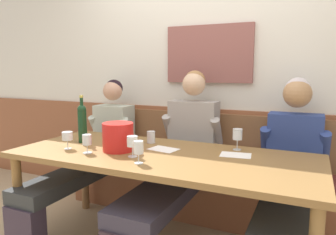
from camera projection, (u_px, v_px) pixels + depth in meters
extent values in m
cube|color=silver|center=(205.00, 64.00, 3.04)|extent=(6.80, 0.08, 2.80)
cube|color=#89524C|center=(209.00, 54.00, 2.96)|extent=(0.82, 0.04, 0.53)
cube|color=brown|center=(202.00, 158.00, 3.13)|extent=(6.80, 0.03, 0.98)
cube|color=brown|center=(194.00, 191.00, 2.97)|extent=(2.46, 0.42, 0.44)
cube|color=maroon|center=(194.00, 166.00, 2.93)|extent=(2.41, 0.39, 0.05)
cube|color=brown|center=(201.00, 136.00, 3.07)|extent=(2.46, 0.04, 0.45)
cube|color=brown|center=(162.00, 156.00, 2.26)|extent=(2.16, 0.90, 0.04)
cylinder|color=olive|center=(19.00, 202.00, 2.39)|extent=(0.07, 0.07, 0.72)
cylinder|color=brown|center=(85.00, 173.00, 3.08)|extent=(0.07, 0.07, 0.72)
cylinder|color=olive|center=(314.00, 211.00, 2.25)|extent=(0.07, 0.07, 0.72)
cube|color=#312734|center=(26.00, 231.00, 2.30)|extent=(0.27, 0.14, 0.38)
cube|color=#2D3031|center=(74.00, 177.00, 2.73)|extent=(0.30, 1.16, 0.11)
cube|color=#AEB9A8|center=(114.00, 130.00, 3.25)|extent=(0.36, 0.23, 0.50)
sphere|color=tan|center=(113.00, 91.00, 3.18)|extent=(0.19, 0.19, 0.19)
sphere|color=black|center=(114.00, 88.00, 3.20)|extent=(0.18, 0.18, 0.18)
cylinder|color=#AEB9A8|center=(96.00, 127.00, 3.28)|extent=(0.08, 0.20, 0.27)
cylinder|color=#AEB9A8|center=(128.00, 130.00, 3.13)|extent=(0.08, 0.20, 0.27)
cube|color=#322F3C|center=(165.00, 192.00, 2.38)|extent=(0.36, 1.16, 0.11)
cube|color=#9D9993|center=(194.00, 133.00, 2.89)|extent=(0.43, 0.20, 0.58)
sphere|color=#D5AD87|center=(194.00, 84.00, 2.82)|extent=(0.21, 0.21, 0.21)
sphere|color=#A17345|center=(195.00, 81.00, 2.83)|extent=(0.19, 0.19, 0.19)
cylinder|color=#9D9993|center=(169.00, 128.00, 2.94)|extent=(0.08, 0.20, 0.27)
cylinder|color=#9D9993|center=(217.00, 132.00, 2.75)|extent=(0.08, 0.20, 0.27)
cube|color=#313534|center=(286.00, 214.00, 2.03)|extent=(0.34, 1.16, 0.11)
cube|color=navy|center=(294.00, 145.00, 2.54)|extent=(0.41, 0.20, 0.51)
sphere|color=tan|center=(297.00, 94.00, 2.47)|extent=(0.22, 0.22, 0.22)
sphere|color=beige|center=(298.00, 90.00, 2.49)|extent=(0.20, 0.20, 0.20)
cylinder|color=navy|center=(266.00, 141.00, 2.59)|extent=(0.08, 0.20, 0.27)
cylinder|color=navy|center=(325.00, 147.00, 2.42)|extent=(0.08, 0.20, 0.27)
cylinder|color=red|center=(118.00, 137.00, 2.32)|extent=(0.23, 0.23, 0.21)
cylinder|color=#15391C|center=(82.00, 127.00, 2.59)|extent=(0.07, 0.07, 0.26)
sphere|color=#15391C|center=(82.00, 109.00, 2.57)|extent=(0.07, 0.07, 0.07)
cylinder|color=#15391C|center=(82.00, 103.00, 2.56)|extent=(0.03, 0.03, 0.09)
cylinder|color=gold|center=(81.00, 96.00, 2.56)|extent=(0.03, 0.03, 0.02)
cylinder|color=silver|center=(68.00, 149.00, 2.39)|extent=(0.06, 0.06, 0.00)
cylinder|color=silver|center=(68.00, 144.00, 2.38)|extent=(0.01, 0.01, 0.06)
cylinder|color=silver|center=(67.00, 136.00, 2.37)|extent=(0.08, 0.08, 0.06)
cylinder|color=#F6DA8D|center=(67.00, 139.00, 2.38)|extent=(0.07, 0.07, 0.02)
cylinder|color=silver|center=(237.00, 150.00, 2.36)|extent=(0.06, 0.06, 0.00)
cylinder|color=silver|center=(237.00, 144.00, 2.35)|extent=(0.01, 0.01, 0.07)
cylinder|color=silver|center=(238.00, 134.00, 2.34)|extent=(0.07, 0.07, 0.08)
cylinder|color=silver|center=(133.00, 156.00, 2.17)|extent=(0.06, 0.06, 0.00)
cylinder|color=silver|center=(133.00, 151.00, 2.17)|extent=(0.01, 0.01, 0.07)
cylinder|color=silver|center=(132.00, 141.00, 2.16)|extent=(0.07, 0.07, 0.07)
cylinder|color=silver|center=(139.00, 163.00, 2.02)|extent=(0.06, 0.06, 0.00)
cylinder|color=silver|center=(139.00, 158.00, 2.01)|extent=(0.01, 0.01, 0.06)
cylinder|color=silver|center=(138.00, 147.00, 2.00)|extent=(0.06, 0.06, 0.08)
cylinder|color=silver|center=(87.00, 153.00, 2.27)|extent=(0.07, 0.07, 0.00)
cylinder|color=silver|center=(87.00, 149.00, 2.26)|extent=(0.01, 0.01, 0.06)
cylinder|color=silver|center=(87.00, 140.00, 2.25)|extent=(0.07, 0.07, 0.07)
cylinder|color=#EFDE82|center=(87.00, 143.00, 2.26)|extent=(0.06, 0.06, 0.02)
cylinder|color=silver|center=(116.00, 132.00, 2.82)|extent=(0.06, 0.06, 0.09)
cylinder|color=silver|center=(151.00, 137.00, 2.57)|extent=(0.07, 0.07, 0.10)
cube|color=white|center=(164.00, 149.00, 2.37)|extent=(0.23, 0.18, 0.00)
cube|color=white|center=(236.00, 155.00, 2.21)|extent=(0.23, 0.18, 0.00)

